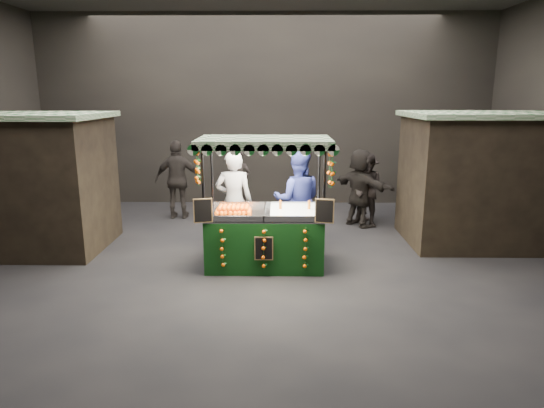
{
  "coord_description": "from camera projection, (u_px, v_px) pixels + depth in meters",
  "views": [
    {
      "loc": [
        0.38,
        -7.79,
        2.94
      ],
      "look_at": [
        0.27,
        0.39,
        1.03
      ],
      "focal_mm": 31.19,
      "sensor_mm": 36.0,
      "label": 1
    }
  ],
  "objects": [
    {
      "name": "ground",
      "position": [
        256.0,
        266.0,
        8.26
      ],
      "size": [
        12.0,
        12.0,
        0.0
      ],
      "primitive_type": "plane",
      "color": "black",
      "rests_on": "ground"
    },
    {
      "name": "shopper_6",
      "position": [
        304.0,
        181.0,
        12.17
      ],
      "size": [
        0.44,
        0.6,
        1.52
      ],
      "rotation": [
        0.0,
        0.0,
        -1.71
      ],
      "color": "#2B2323",
      "rests_on": "ground"
    },
    {
      "name": "neighbour_stall_left",
      "position": [
        28.0,
        182.0,
        8.99
      ],
      "size": [
        3.0,
        2.2,
        2.6
      ],
      "color": "black",
      "rests_on": "ground"
    },
    {
      "name": "market_hall",
      "position": [
        255.0,
        65.0,
        7.49
      ],
      "size": [
        12.1,
        10.1,
        5.05
      ],
      "color": "black",
      "rests_on": "ground"
    },
    {
      "name": "shopper_5",
      "position": [
        360.0,
        188.0,
        10.63
      ],
      "size": [
        1.43,
        1.59,
        1.76
      ],
      "rotation": [
        0.0,
        0.0,
        2.25
      ],
      "color": "black",
      "rests_on": "ground"
    },
    {
      "name": "juice_stall",
      "position": [
        265.0,
        228.0,
        8.14
      ],
      "size": [
        2.3,
        1.35,
        2.23
      ],
      "color": "black",
      "rests_on": "ground"
    },
    {
      "name": "shopper_2",
      "position": [
        178.0,
        180.0,
        11.27
      ],
      "size": [
        1.1,
        0.47,
        1.88
      ],
      "rotation": [
        0.0,
        0.0,
        3.15
      ],
      "color": "#2D2724",
      "rests_on": "ground"
    },
    {
      "name": "vendor_blue",
      "position": [
        298.0,
        200.0,
        9.03
      ],
      "size": [
        0.95,
        0.75,
        1.92
      ],
      "rotation": [
        0.0,
        0.0,
        3.12
      ],
      "color": "navy",
      "rests_on": "ground"
    },
    {
      "name": "shopper_1",
      "position": [
        368.0,
        190.0,
        10.59
      ],
      "size": [
        1.01,
        0.93,
        1.66
      ],
      "rotation": [
        0.0,
        0.0,
        -0.49
      ],
      "color": "black",
      "rests_on": "ground"
    },
    {
      "name": "vendor_grey",
      "position": [
        234.0,
        202.0,
        8.91
      ],
      "size": [
        0.7,
        0.46,
        1.92
      ],
      "rotation": [
        0.0,
        0.0,
        3.15
      ],
      "color": "gray",
      "rests_on": "ground"
    },
    {
      "name": "shopper_4",
      "position": [
        81.0,
        177.0,
        11.65
      ],
      "size": [
        1.08,
        0.97,
        1.86
      ],
      "rotation": [
        0.0,
        0.0,
        3.68
      ],
      "color": "#2E2825",
      "rests_on": "ground"
    },
    {
      "name": "neighbour_stall_right",
      "position": [
        481.0,
        178.0,
        9.36
      ],
      "size": [
        3.0,
        2.2,
        2.6
      ],
      "color": "black",
      "rests_on": "ground"
    },
    {
      "name": "shopper_3",
      "position": [
        365.0,
        188.0,
        11.02
      ],
      "size": [
        1.01,
        1.2,
        1.61
      ],
      "rotation": [
        0.0,
        0.0,
        1.09
      ],
      "color": "black",
      "rests_on": "ground"
    },
    {
      "name": "shopper_0",
      "position": [
        238.0,
        183.0,
        11.43
      ],
      "size": [
        0.64,
        0.45,
        1.65
      ],
      "rotation": [
        0.0,
        0.0,
        -0.1
      ],
      "color": "black",
      "rests_on": "ground"
    }
  ]
}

